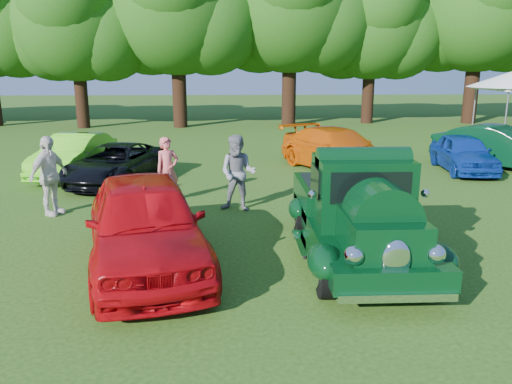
{
  "coord_description": "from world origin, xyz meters",
  "views": [
    {
      "loc": [
        -0.44,
        -8.33,
        3.57
      ],
      "look_at": [
        -0.02,
        1.53,
        1.1
      ],
      "focal_mm": 35.0,
      "sensor_mm": 36.0,
      "label": 1
    }
  ],
  "objects_px": {
    "hero_pickup": "(357,214)",
    "back_car_lime": "(74,155)",
    "red_convertible": "(145,223)",
    "spectator_white": "(49,176)",
    "back_car_blue": "(463,153)",
    "back_car_orange": "(337,150)",
    "spectator_grey": "(238,173)",
    "back_car_green": "(499,147)",
    "spectator_pink": "(168,170)",
    "back_car_black": "(116,164)"
  },
  "relations": [
    {
      "from": "hero_pickup",
      "to": "back_car_lime",
      "type": "xyz_separation_m",
      "value": [
        -7.71,
        7.85,
        -0.17
      ]
    },
    {
      "from": "red_convertible",
      "to": "spectator_white",
      "type": "height_order",
      "value": "spectator_white"
    },
    {
      "from": "back_car_blue",
      "to": "spectator_white",
      "type": "relative_size",
      "value": 1.94
    },
    {
      "from": "red_convertible",
      "to": "back_car_orange",
      "type": "height_order",
      "value": "red_convertible"
    },
    {
      "from": "back_car_blue",
      "to": "spectator_grey",
      "type": "xyz_separation_m",
      "value": [
        -7.96,
        -4.65,
        0.32
      ]
    },
    {
      "from": "back_car_green",
      "to": "back_car_lime",
      "type": "bearing_deg",
      "value": 143.34
    },
    {
      "from": "hero_pickup",
      "to": "back_car_blue",
      "type": "bearing_deg",
      "value": 54.42
    },
    {
      "from": "back_car_orange",
      "to": "back_car_blue",
      "type": "xyz_separation_m",
      "value": [
        4.4,
        -0.33,
        -0.09
      ]
    },
    {
      "from": "back_car_orange",
      "to": "spectator_grey",
      "type": "bearing_deg",
      "value": -152.74
    },
    {
      "from": "red_convertible",
      "to": "hero_pickup",
      "type": "bearing_deg",
      "value": -9.92
    },
    {
      "from": "hero_pickup",
      "to": "spectator_pink",
      "type": "distance_m",
      "value": 5.94
    },
    {
      "from": "red_convertible",
      "to": "back_car_green",
      "type": "distance_m",
      "value": 14.35
    },
    {
      "from": "red_convertible",
      "to": "spectator_grey",
      "type": "distance_m",
      "value": 4.04
    },
    {
      "from": "hero_pickup",
      "to": "back_car_lime",
      "type": "distance_m",
      "value": 11.0
    },
    {
      "from": "back_car_black",
      "to": "spectator_pink",
      "type": "relative_size",
      "value": 2.47
    },
    {
      "from": "back_car_orange",
      "to": "back_car_green",
      "type": "relative_size",
      "value": 1.11
    },
    {
      "from": "spectator_grey",
      "to": "spectator_white",
      "type": "distance_m",
      "value": 4.63
    },
    {
      "from": "spectator_grey",
      "to": "spectator_white",
      "type": "xyz_separation_m",
      "value": [
        -4.63,
        -0.2,
        0.01
      ]
    },
    {
      "from": "spectator_white",
      "to": "back_car_lime",
      "type": "bearing_deg",
      "value": 35.42
    },
    {
      "from": "back_car_lime",
      "to": "red_convertible",
      "type": "bearing_deg",
      "value": -57.82
    },
    {
      "from": "hero_pickup",
      "to": "spectator_white",
      "type": "bearing_deg",
      "value": 155.31
    },
    {
      "from": "back_car_orange",
      "to": "spectator_white",
      "type": "relative_size",
      "value": 2.6
    },
    {
      "from": "back_car_lime",
      "to": "back_car_blue",
      "type": "bearing_deg",
      "value": 8.01
    },
    {
      "from": "back_car_lime",
      "to": "back_car_blue",
      "type": "xyz_separation_m",
      "value": [
        13.44,
        0.15,
        -0.05
      ]
    },
    {
      "from": "hero_pickup",
      "to": "back_car_blue",
      "type": "xyz_separation_m",
      "value": [
        5.72,
        8.0,
        -0.21
      ]
    },
    {
      "from": "back_car_black",
      "to": "back_car_blue",
      "type": "relative_size",
      "value": 1.15
    },
    {
      "from": "red_convertible",
      "to": "back_car_orange",
      "type": "distance_m",
      "value": 10.12
    },
    {
      "from": "back_car_black",
      "to": "spectator_pink",
      "type": "height_order",
      "value": "spectator_pink"
    },
    {
      "from": "back_car_orange",
      "to": "spectator_white",
      "type": "bearing_deg",
      "value": -174.88
    },
    {
      "from": "hero_pickup",
      "to": "spectator_white",
      "type": "height_order",
      "value": "hero_pickup"
    },
    {
      "from": "spectator_pink",
      "to": "spectator_white",
      "type": "height_order",
      "value": "spectator_white"
    },
    {
      "from": "back_car_orange",
      "to": "back_car_blue",
      "type": "distance_m",
      "value": 4.41
    },
    {
      "from": "spectator_grey",
      "to": "back_car_green",
      "type": "bearing_deg",
      "value": 43.4
    },
    {
      "from": "back_car_orange",
      "to": "spectator_pink",
      "type": "height_order",
      "value": "spectator_pink"
    },
    {
      "from": "hero_pickup",
      "to": "back_car_green",
      "type": "distance_m",
      "value": 11.29
    },
    {
      "from": "back_car_lime",
      "to": "spectator_grey",
      "type": "height_order",
      "value": "spectator_grey"
    },
    {
      "from": "spectator_pink",
      "to": "back_car_lime",
      "type": "bearing_deg",
      "value": 102.38
    },
    {
      "from": "back_car_orange",
      "to": "spectator_pink",
      "type": "xyz_separation_m",
      "value": [
        -5.45,
        -4.05,
        0.14
      ]
    },
    {
      "from": "hero_pickup",
      "to": "spectator_pink",
      "type": "bearing_deg",
      "value": 133.96
    },
    {
      "from": "red_convertible",
      "to": "back_car_orange",
      "type": "bearing_deg",
      "value": 44.26
    },
    {
      "from": "red_convertible",
      "to": "spectator_grey",
      "type": "bearing_deg",
      "value": 50.61
    },
    {
      "from": "back_car_lime",
      "to": "spectator_pink",
      "type": "distance_m",
      "value": 5.07
    },
    {
      "from": "hero_pickup",
      "to": "back_car_black",
      "type": "height_order",
      "value": "hero_pickup"
    },
    {
      "from": "red_convertible",
      "to": "back_car_green",
      "type": "xyz_separation_m",
      "value": [
        11.25,
        8.92,
        -0.08
      ]
    },
    {
      "from": "back_car_orange",
      "to": "back_car_green",
      "type": "distance_m",
      "value": 5.99
    },
    {
      "from": "red_convertible",
      "to": "spectator_grey",
      "type": "relative_size",
      "value": 2.54
    },
    {
      "from": "back_car_lime",
      "to": "back_car_green",
      "type": "distance_m",
      "value": 15.04
    },
    {
      "from": "back_car_blue",
      "to": "spectator_grey",
      "type": "relative_size",
      "value": 1.97
    },
    {
      "from": "back_car_black",
      "to": "back_car_green",
      "type": "height_order",
      "value": "back_car_green"
    },
    {
      "from": "back_car_lime",
      "to": "spectator_white",
      "type": "distance_m",
      "value": 4.78
    }
  ]
}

